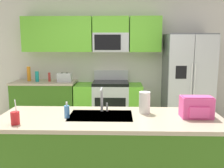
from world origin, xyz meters
TOP-DOWN VIEW (x-y plane):
  - ground_plane at (0.00, 0.00)m, footprint 9.00×9.00m
  - kitchen_wall_unit at (-0.14, 2.08)m, footprint 5.20×0.43m
  - back_counter at (-1.42, 1.80)m, footprint 1.28×0.63m
  - range_oven at (-0.09, 1.80)m, footprint 1.36×0.61m
  - refrigerator at (1.47, 1.73)m, footprint 0.90×0.76m
  - island_counter at (0.02, -0.63)m, footprint 2.39×0.85m
  - toaster at (-0.99, 1.75)m, footprint 0.28×0.16m
  - pepper_mill at (-1.31, 1.80)m, footprint 0.05×0.05m
  - bottle_orange at (-1.76, 1.86)m, footprint 0.07×0.07m
  - bottle_teal at (-1.55, 1.76)m, footprint 0.07×0.07m
  - sink_faucet at (-0.08, -0.44)m, footprint 0.08×0.21m
  - drink_cup_red at (-0.88, -0.90)m, footprint 0.08×0.08m
  - soap_dispenser at (-0.43, -0.68)m, footprint 0.06×0.06m
  - paper_towel_roll at (0.40, -0.47)m, footprint 0.12×0.12m
  - backpack at (0.93, -0.62)m, footprint 0.32×0.22m

SIDE VIEW (x-z plane):
  - ground_plane at x=0.00m, z-range 0.00..0.00m
  - range_oven at x=-0.09m, z-range -0.11..0.99m
  - back_counter at x=-1.42m, z-range 0.00..0.90m
  - island_counter at x=0.02m, z-range 0.00..0.90m
  - refrigerator at x=1.47m, z-range 0.00..1.85m
  - drink_cup_red at x=-0.88m, z-range 0.84..1.09m
  - soap_dispenser at x=-0.43m, z-range 0.88..1.05m
  - pepper_mill at x=-1.31m, z-range 0.90..1.08m
  - toaster at x=-0.99m, z-range 0.90..1.08m
  - bottle_teal at x=-1.55m, z-range 0.90..1.11m
  - backpack at x=0.93m, z-range 0.90..1.13m
  - paper_towel_roll at x=0.40m, z-range 0.90..1.14m
  - bottle_orange at x=-1.76m, z-range 0.90..1.20m
  - sink_faucet at x=-0.08m, z-range 0.93..1.21m
  - kitchen_wall_unit at x=-0.14m, z-range 0.17..2.77m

